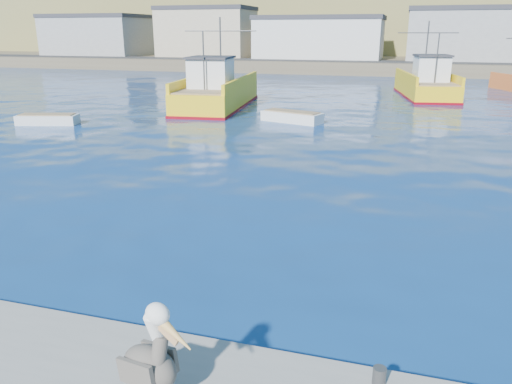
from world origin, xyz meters
The scene contains 8 objects.
ground centered at (0.00, 0.00, 0.00)m, with size 260.00×260.00×0.00m, color #071955.
dock_bollards centered at (0.60, -3.40, 0.65)m, with size 36.20×0.20×0.30m.
far_shore centered at (0.00, 109.20, 8.98)m, with size 200.00×81.00×24.00m.
trawler_yellow_a centered at (-10.78, 25.93, 1.09)m, with size 5.60×12.54×6.63m.
trawler_yellow_b centered at (4.62, 37.10, 1.02)m, with size 5.64×11.43×6.47m.
skiff_left centered at (-18.24, 16.02, 0.25)m, with size 3.84×2.20×0.79m.
skiff_mid centered at (-3.85, 21.20, 0.27)m, with size 4.15×2.52×0.85m.
pelican centered at (-0.05, -4.67, 1.20)m, with size 1.31×0.76×1.64m.
Camera 1 is at (3.02, -9.87, 5.54)m, focal length 35.00 mm.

